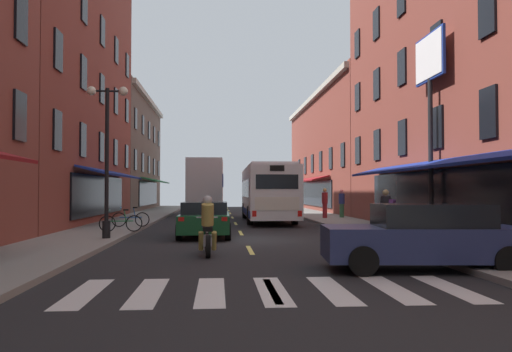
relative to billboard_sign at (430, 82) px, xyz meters
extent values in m
cube|color=black|center=(-7.05, 0.09, -5.96)|extent=(34.80, 80.00, 0.10)
cube|color=#DBCC4C|center=(-7.05, -9.91, -5.90)|extent=(0.14, 2.40, 0.01)
cube|color=#DBCC4C|center=(-7.05, -3.41, -5.90)|extent=(0.14, 2.40, 0.01)
cube|color=#DBCC4C|center=(-7.05, 3.09, -5.90)|extent=(0.14, 2.40, 0.01)
cube|color=#DBCC4C|center=(-7.05, 9.59, -5.90)|extent=(0.14, 2.40, 0.01)
cube|color=#DBCC4C|center=(-7.05, 16.09, -5.90)|extent=(0.14, 2.40, 0.01)
cube|color=#DBCC4C|center=(-7.05, 22.59, -5.90)|extent=(0.14, 2.40, 0.01)
cube|color=#DBCC4C|center=(-7.05, 29.09, -5.90)|extent=(0.14, 2.40, 0.01)
cube|color=#DBCC4C|center=(-7.05, 35.59, -5.90)|extent=(0.14, 2.40, 0.01)
cube|color=silver|center=(-10.35, -9.91, -5.90)|extent=(0.50, 2.80, 0.01)
cube|color=silver|center=(-9.25, -9.91, -5.90)|extent=(0.50, 2.80, 0.01)
cube|color=silver|center=(-8.15, -9.91, -5.90)|extent=(0.50, 2.80, 0.01)
cube|color=silver|center=(-7.05, -9.91, -5.90)|extent=(0.50, 2.80, 0.01)
cube|color=silver|center=(-5.95, -9.91, -5.90)|extent=(0.50, 2.80, 0.01)
cube|color=silver|center=(-4.85, -9.91, -5.90)|extent=(0.50, 2.80, 0.01)
cube|color=silver|center=(-3.75, -9.91, -5.90)|extent=(0.50, 2.80, 0.01)
cube|color=gray|center=(-12.95, 0.09, -5.84)|extent=(3.00, 80.00, 0.14)
cube|color=gray|center=(-1.15, 0.09, -5.84)|extent=(3.00, 80.00, 0.14)
cube|color=black|center=(-14.41, -1.91, -1.71)|extent=(0.10, 1.00, 1.60)
cube|color=black|center=(-14.41, -1.91, 1.49)|extent=(0.10, 1.00, 1.60)
cube|color=brown|center=(-18.45, 10.09, 2.41)|extent=(8.00, 19.90, 16.64)
cube|color=black|center=(-14.41, 10.09, -4.36)|extent=(0.10, 12.00, 2.10)
cube|color=navy|center=(-13.70, 10.09, -3.16)|extent=(1.38, 11.20, 0.44)
cube|color=black|center=(-14.41, 2.09, -1.71)|extent=(0.10, 1.00, 1.60)
cube|color=black|center=(-14.41, 6.09, -1.71)|extent=(0.10, 1.00, 1.60)
cube|color=black|center=(-14.41, 10.09, -1.71)|extent=(0.10, 1.00, 1.60)
cube|color=black|center=(-14.41, 14.09, -1.71)|extent=(0.10, 1.00, 1.60)
cube|color=black|center=(-14.41, 18.09, -1.71)|extent=(0.10, 1.00, 1.60)
cube|color=black|center=(-14.41, 2.09, 1.49)|extent=(0.10, 1.00, 1.60)
cube|color=black|center=(-14.41, 6.09, 1.49)|extent=(0.10, 1.00, 1.60)
cube|color=black|center=(-14.41, 10.09, 1.49)|extent=(0.10, 1.00, 1.60)
cube|color=black|center=(-14.41, 14.09, 1.49)|extent=(0.10, 1.00, 1.60)
cube|color=black|center=(-14.41, 18.09, 1.49)|extent=(0.10, 1.00, 1.60)
cube|color=black|center=(-14.41, 6.09, 4.69)|extent=(0.10, 1.00, 1.60)
cube|color=black|center=(-14.41, 10.09, 4.69)|extent=(0.10, 1.00, 1.60)
cube|color=black|center=(-14.41, 14.09, 4.69)|extent=(0.10, 1.00, 1.60)
cube|color=black|center=(-14.41, 18.09, 4.69)|extent=(0.10, 1.00, 1.60)
cube|color=brown|center=(-18.45, 30.09, -0.71)|extent=(8.00, 19.90, 10.40)
cube|color=#B2AD9E|center=(-14.35, 30.09, 4.15)|extent=(0.44, 19.40, 0.40)
cube|color=black|center=(-14.41, 30.09, -4.36)|extent=(0.10, 12.00, 2.10)
cube|color=#1E6638|center=(-13.70, 30.09, -3.16)|extent=(1.38, 11.20, 0.44)
cube|color=black|center=(-14.41, 22.09, -1.71)|extent=(0.10, 1.00, 1.60)
cube|color=black|center=(-14.41, 26.09, -1.71)|extent=(0.10, 1.00, 1.60)
cube|color=black|center=(-14.41, 30.09, -1.71)|extent=(0.10, 1.00, 1.60)
cube|color=black|center=(-14.41, 34.09, -1.71)|extent=(0.10, 1.00, 1.60)
cube|color=black|center=(-14.41, 38.09, -1.71)|extent=(0.10, 1.00, 1.60)
cube|color=black|center=(-14.41, 22.09, 1.49)|extent=(0.10, 1.00, 1.60)
cube|color=black|center=(-14.41, 26.09, 1.49)|extent=(0.10, 1.00, 1.60)
cube|color=black|center=(-14.41, 30.09, 1.49)|extent=(0.10, 1.00, 1.60)
cube|color=black|center=(-14.41, 34.09, 1.49)|extent=(0.10, 1.00, 1.60)
cube|color=black|center=(-14.41, 38.09, 1.49)|extent=(0.10, 1.00, 1.60)
cube|color=black|center=(0.31, 0.09, -4.36)|extent=(0.10, 16.00, 2.10)
cube|color=navy|center=(-0.40, 0.09, -3.16)|extent=(1.38, 14.93, 0.44)
cube|color=black|center=(0.31, -3.72, -1.71)|extent=(0.10, 1.00, 1.60)
cube|color=black|center=(0.31, 0.09, -1.71)|extent=(0.10, 1.00, 1.60)
cube|color=black|center=(0.31, 3.90, -1.71)|extent=(0.10, 1.00, 1.60)
cube|color=black|center=(0.31, 7.71, -1.71)|extent=(0.10, 1.00, 1.60)
cube|color=black|center=(0.31, 11.52, -1.71)|extent=(0.10, 1.00, 1.60)
cube|color=black|center=(0.31, -3.72, 1.49)|extent=(0.10, 1.00, 1.60)
cube|color=black|center=(0.31, 0.09, 1.49)|extent=(0.10, 1.00, 1.60)
cube|color=black|center=(0.31, 3.90, 1.49)|extent=(0.10, 1.00, 1.60)
cube|color=black|center=(0.31, 7.71, 1.49)|extent=(0.10, 1.00, 1.60)
cube|color=black|center=(0.31, 11.52, 1.49)|extent=(0.10, 1.00, 1.60)
cube|color=black|center=(0.31, 7.71, 4.69)|extent=(0.10, 1.00, 1.60)
cube|color=black|center=(0.31, 11.52, 4.69)|extent=(0.10, 1.00, 1.60)
cube|color=brown|center=(4.35, 26.76, -0.78)|extent=(8.00, 26.57, 10.26)
cube|color=#B2AD9E|center=(0.25, 26.76, 4.00)|extent=(0.44, 26.07, 0.40)
cube|color=black|center=(0.31, 26.76, -4.36)|extent=(0.10, 16.00, 2.10)
cube|color=maroon|center=(-0.40, 26.76, -3.16)|extent=(1.38, 14.93, 0.44)
cube|color=black|center=(0.31, 15.33, -1.71)|extent=(0.10, 1.00, 1.60)
cube|color=black|center=(0.31, 19.14, -1.71)|extent=(0.10, 1.00, 1.60)
cube|color=black|center=(0.31, 22.95, -1.71)|extent=(0.10, 1.00, 1.60)
cube|color=black|center=(0.31, 26.76, -1.71)|extent=(0.10, 1.00, 1.60)
cube|color=black|center=(0.31, 30.57, -1.71)|extent=(0.10, 1.00, 1.60)
cube|color=black|center=(0.31, 34.38, -1.71)|extent=(0.10, 1.00, 1.60)
cube|color=black|center=(0.31, 38.19, -1.71)|extent=(0.10, 1.00, 1.60)
cylinder|color=black|center=(0.00, 0.00, -2.81)|extent=(0.18, 0.18, 5.91)
cylinder|color=black|center=(0.00, 0.00, -5.65)|extent=(0.40, 0.40, 0.24)
cube|color=navy|center=(0.00, 0.00, 0.96)|extent=(0.10, 2.60, 1.79)
cube|color=white|center=(-0.06, 0.00, 0.96)|extent=(0.04, 2.44, 1.63)
cube|color=white|center=(0.06, 0.00, 0.96)|extent=(0.04, 2.44, 1.63)
cube|color=white|center=(-5.13, 11.38, -4.18)|extent=(2.66, 11.24, 2.75)
cube|color=silver|center=(-5.13, 11.38, -2.75)|extent=(2.45, 10.04, 0.16)
cube|color=black|center=(-5.13, 11.68, -3.99)|extent=(2.68, 8.84, 0.96)
cube|color=#193899|center=(-5.13, 11.38, -5.31)|extent=(2.69, 10.84, 0.36)
cube|color=black|center=(-5.08, 16.95, -3.99)|extent=(2.25, 0.14, 1.10)
cube|color=black|center=(-5.19, 5.82, -3.68)|extent=(2.05, 0.14, 0.70)
cube|color=silver|center=(-5.19, 5.81, -4.73)|extent=(2.15, 0.12, 0.64)
cube|color=black|center=(-5.19, 5.81, -3.03)|extent=(0.70, 0.11, 0.28)
cube|color=red|center=(-6.29, 5.81, -5.21)|extent=(0.20, 0.08, 0.28)
cube|color=red|center=(-4.10, 5.78, -5.21)|extent=(0.20, 0.08, 0.28)
cylinder|color=black|center=(-6.27, 15.00, -5.41)|extent=(0.31, 1.00, 1.00)
cylinder|color=black|center=(-3.92, 14.98, -5.41)|extent=(0.31, 1.00, 1.00)
cylinder|color=black|center=(-6.34, 8.29, -5.41)|extent=(0.31, 1.00, 1.00)
cylinder|color=black|center=(-3.99, 8.26, -5.41)|extent=(0.31, 1.00, 1.00)
cube|color=white|center=(-8.82, 22.13, -4.36)|extent=(2.34, 2.22, 2.40)
cube|color=black|center=(-8.80, 23.18, -3.51)|extent=(2.00, 0.14, 0.80)
cube|color=silver|center=(-8.89, 18.15, -3.57)|extent=(2.50, 5.83, 3.28)
cube|color=navy|center=(-7.67, 18.13, -3.40)|extent=(0.12, 3.48, 0.90)
cube|color=black|center=(-8.87, 19.24, -5.36)|extent=(2.03, 7.60, 0.24)
cylinder|color=black|center=(-9.92, 21.95, -5.46)|extent=(0.30, 0.90, 0.90)
cylinder|color=black|center=(-7.72, 21.91, -5.46)|extent=(0.30, 0.90, 0.90)
cylinder|color=black|center=(-10.01, 17.30, -5.46)|extent=(0.30, 0.90, 0.90)
cylinder|color=black|center=(-7.81, 17.26, -5.46)|extent=(0.30, 0.90, 0.90)
cube|color=#144723|center=(-8.52, 1.36, -5.33)|extent=(1.90, 4.57, 0.67)
cube|color=black|center=(-8.52, 1.18, -4.79)|extent=(1.72, 2.48, 0.49)
cube|color=red|center=(-9.29, -0.89, -5.10)|extent=(0.20, 0.06, 0.14)
cube|color=red|center=(-7.79, -0.90, -5.10)|extent=(0.20, 0.06, 0.14)
cylinder|color=black|center=(-9.38, 2.95, -5.59)|extent=(0.23, 0.64, 0.64)
cylinder|color=black|center=(-7.63, 2.93, -5.59)|extent=(0.23, 0.64, 0.64)
cylinder|color=black|center=(-9.41, -0.21, -5.59)|extent=(0.23, 0.64, 0.64)
cylinder|color=black|center=(-7.66, -0.22, -5.59)|extent=(0.23, 0.64, 0.64)
cube|color=navy|center=(-3.40, -7.74, -5.30)|extent=(4.57, 2.21, 0.74)
cube|color=black|center=(-3.22, -7.76, -4.69)|extent=(2.53, 1.88, 0.54)
cube|color=red|center=(-1.15, -7.18, -5.03)|extent=(0.08, 0.20, 0.14)
cylinder|color=black|center=(-4.98, -8.49, -5.59)|extent=(0.66, 0.27, 0.64)
cylinder|color=black|center=(-4.84, -6.75, -5.59)|extent=(0.66, 0.27, 0.64)
cylinder|color=black|center=(-1.96, -8.74, -5.59)|extent=(0.66, 0.27, 0.64)
cylinder|color=black|center=(-1.81, -7.00, -5.59)|extent=(0.66, 0.27, 0.64)
cylinder|color=black|center=(-8.34, -3.75, -5.60)|extent=(0.13, 0.62, 0.62)
cylinder|color=black|center=(-8.28, -5.20, -5.60)|extent=(0.15, 0.62, 0.62)
cylinder|color=#B2B2B7|center=(-8.34, -3.87, -5.30)|extent=(0.08, 0.33, 0.68)
ellipsoid|color=navy|center=(-8.32, -4.30, -5.10)|extent=(0.34, 0.57, 0.28)
cube|color=black|center=(-8.30, -4.70, -5.17)|extent=(0.28, 0.57, 0.12)
cube|color=#B2B2B7|center=(-8.31, -4.48, -5.51)|extent=(0.26, 0.41, 0.30)
cylinder|color=#B2B2B7|center=(-8.34, -3.97, -4.89)|extent=(0.62, 0.07, 0.04)
cylinder|color=#B29947|center=(-8.31, -4.63, -4.78)|extent=(0.36, 0.47, 0.66)
sphere|color=#B2B2B7|center=(-8.31, -4.52, -4.38)|extent=(0.26, 0.26, 0.26)
cylinder|color=#B29947|center=(-8.49, -4.61, -5.51)|extent=(0.16, 0.36, 0.56)
cylinder|color=#B29947|center=(-8.13, -4.59, -5.51)|extent=(0.16, 0.36, 0.56)
torus|color=black|center=(-12.55, 5.29, -5.44)|extent=(0.67, 0.07, 0.66)
torus|color=black|center=(-11.50, 5.33, -5.44)|extent=(0.67, 0.07, 0.66)
cylinder|color=#194CA5|center=(-12.03, 5.31, -5.34)|extent=(1.00, 0.08, 0.04)
cylinder|color=#194CA5|center=(-11.85, 5.32, -5.16)|extent=(0.14, 0.04, 0.50)
cube|color=black|center=(-11.83, 5.32, -4.89)|extent=(0.20, 0.13, 0.06)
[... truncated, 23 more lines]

